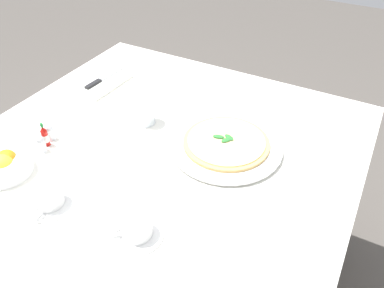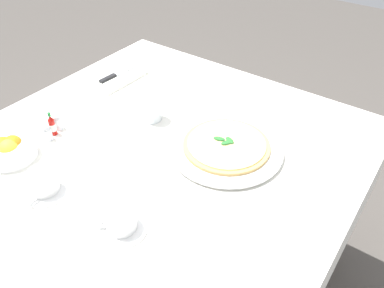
{
  "view_description": "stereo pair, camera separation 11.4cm",
  "coord_description": "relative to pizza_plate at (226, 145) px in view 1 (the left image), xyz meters",
  "views": [
    {
      "loc": [
        -0.75,
        -0.53,
        1.48
      ],
      "look_at": [
        0.05,
        -0.09,
        0.75
      ],
      "focal_mm": 35.56,
      "sensor_mm": 36.0,
      "label": 1
    },
    {
      "loc": [
        -0.69,
        -0.62,
        1.48
      ],
      "look_at": [
        0.05,
        -0.09,
        0.75
      ],
      "focal_mm": 35.56,
      "sensor_mm": 36.0,
      "label": 2
    }
  ],
  "objects": [
    {
      "name": "citrus_bowl",
      "position": [
        -0.4,
        0.51,
        0.02
      ],
      "size": [
        0.15,
        0.15,
        0.07
      ],
      "color": "white",
      "rests_on": "dining_table"
    },
    {
      "name": "coffee_cup_left_edge",
      "position": [
        -0.41,
        0.05,
        0.02
      ],
      "size": [
        0.13,
        0.13,
        0.06
      ],
      "color": "white",
      "rests_on": "dining_table"
    },
    {
      "name": "salt_shaker",
      "position": [
        -0.23,
        0.51,
        0.01
      ],
      "size": [
        0.03,
        0.03,
        0.06
      ],
      "color": "white",
      "rests_on": "dining_table"
    },
    {
      "name": "pizza",
      "position": [
        0.0,
        0.0,
        0.01
      ],
      "size": [
        0.27,
        0.27,
        0.02
      ],
      "color": "#DBAD60",
      "rests_on": "pizza_plate"
    },
    {
      "name": "pizza_plate",
      "position": [
        0.0,
        0.0,
        0.0
      ],
      "size": [
        0.35,
        0.35,
        0.02
      ],
      "color": "white",
      "rests_on": "dining_table"
    },
    {
      "name": "pepper_shaker",
      "position": [
        -0.28,
        0.49,
        0.01
      ],
      "size": [
        0.03,
        0.03,
        0.06
      ],
      "color": "white",
      "rests_on": "dining_table"
    },
    {
      "name": "napkin_folded",
      "position": [
        0.13,
        0.59,
        -0.0
      ],
      "size": [
        0.23,
        0.14,
        0.02
      ],
      "rotation": [
        0.0,
        0.0,
        -0.04
      ],
      "color": "white",
      "rests_on": "dining_table"
    },
    {
      "name": "coffee_cup_near_right",
      "position": [
        -0.43,
        0.31,
        0.02
      ],
      "size": [
        0.13,
        0.13,
        0.07
      ],
      "color": "white",
      "rests_on": "dining_table"
    },
    {
      "name": "dining_table",
      "position": [
        -0.11,
        0.18,
        -0.13
      ],
      "size": [
        1.18,
        1.18,
        0.73
      ],
      "color": "white",
      "rests_on": "ground_plane"
    },
    {
      "name": "dinner_knife",
      "position": [
        0.13,
        0.59,
        0.01
      ],
      "size": [
        0.2,
        0.03,
        0.01
      ],
      "rotation": [
        0.0,
        0.0,
        -0.07
      ],
      "color": "silver",
      "rests_on": "napkin_folded"
    },
    {
      "name": "ground_plane",
      "position": [
        -0.11,
        0.18,
        -0.74
      ],
      "size": [
        8.0,
        8.0,
        0.0
      ],
      "primitive_type": "plane",
      "color": "#4C4742"
    },
    {
      "name": "hot_sauce_bottle",
      "position": [
        -0.25,
        0.5,
        0.02
      ],
      "size": [
        0.02,
        0.02,
        0.08
      ],
      "color": "#B7140F",
      "rests_on": "dining_table"
    },
    {
      "name": "water_glass_back_corner",
      "position": [
        -0.0,
        0.3,
        0.03
      ],
      "size": [
        0.07,
        0.07,
        0.1
      ],
      "color": "white",
      "rests_on": "dining_table"
    }
  ]
}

